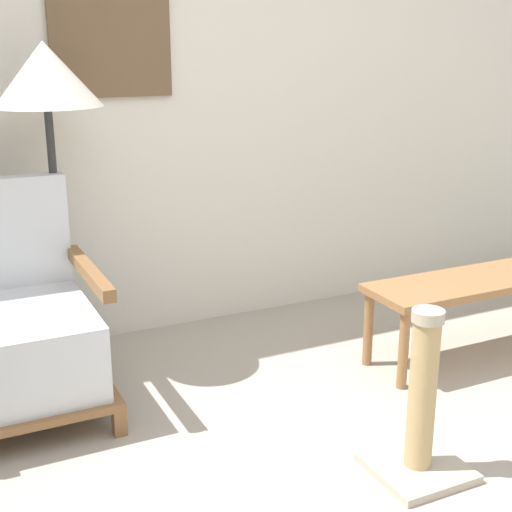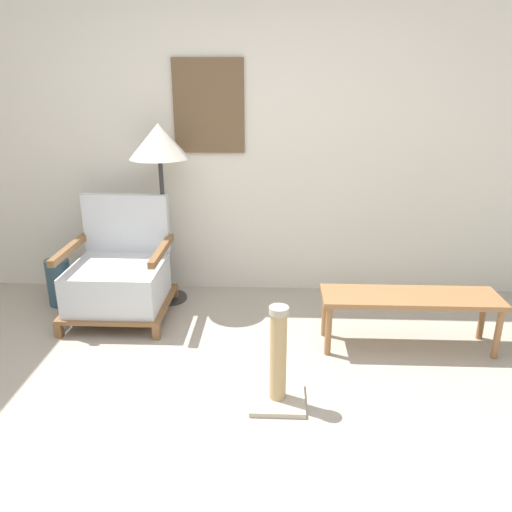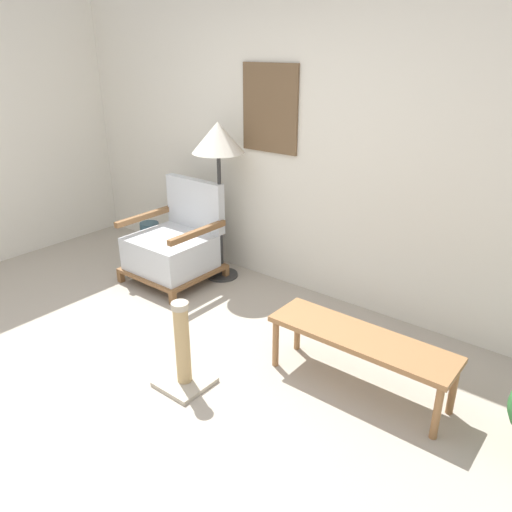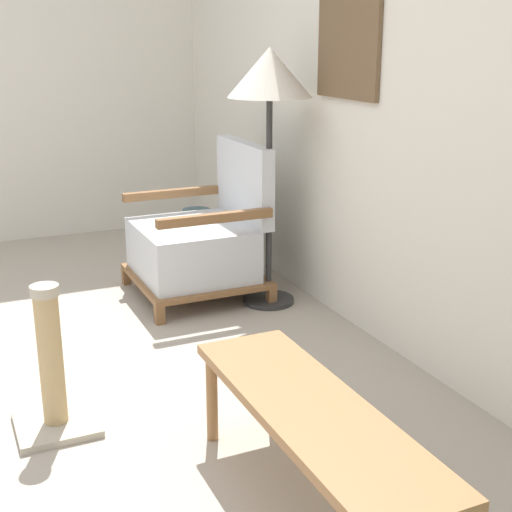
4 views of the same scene
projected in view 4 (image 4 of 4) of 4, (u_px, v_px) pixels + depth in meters
name	position (u px, v px, depth m)	size (l,w,h in m)	color
wall_back	(384.00, 68.00, 3.38)	(8.00, 0.09, 2.70)	silver
armchair	(200.00, 241.00, 4.23)	(0.76, 0.72, 0.90)	brown
floor_lamp	(270.00, 85.00, 3.82)	(0.46, 0.46, 1.44)	#2D2D2D
coffee_table	(313.00, 421.00, 2.24)	(1.19, 0.34, 0.39)	olive
vase	(197.00, 237.00, 4.84)	(0.19, 0.19, 0.38)	#2D4C5B
scratching_post	(53.00, 380.00, 2.79)	(0.32, 0.32, 0.60)	#B2A893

